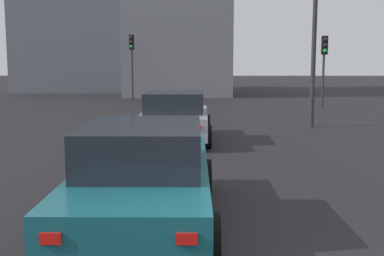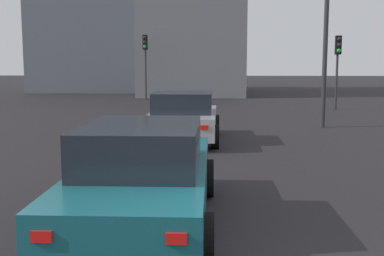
{
  "view_description": "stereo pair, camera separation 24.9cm",
  "coord_description": "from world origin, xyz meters",
  "px_view_note": "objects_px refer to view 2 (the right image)",
  "views": [
    {
      "loc": [
        -4.5,
        0.83,
        2.29
      ],
      "look_at": [
        2.53,
        0.88,
        1.34
      ],
      "focal_mm": 45.28,
      "sensor_mm": 36.0,
      "label": 1
    },
    {
      "loc": [
        -4.49,
        0.58,
        2.29
      ],
      "look_at": [
        2.53,
        0.88,
        1.34
      ],
      "focal_mm": 45.28,
      "sensor_mm": 36.0,
      "label": 2
    }
  ],
  "objects_px": {
    "car_teal_right_second": "(144,176)",
    "traffic_light_near_right": "(338,56)",
    "car_silver_right_lead": "(183,117)",
    "traffic_light_near_left": "(145,53)"
  },
  "relations": [
    {
      "from": "car_teal_right_second",
      "to": "traffic_light_near_right",
      "type": "relative_size",
      "value": 1.35
    },
    {
      "from": "traffic_light_near_left",
      "to": "traffic_light_near_right",
      "type": "distance_m",
      "value": 11.69
    },
    {
      "from": "traffic_light_near_left",
      "to": "traffic_light_near_right",
      "type": "xyz_separation_m",
      "value": [
        -5.81,
        -10.14,
        -0.27
      ]
    },
    {
      "from": "car_teal_right_second",
      "to": "traffic_light_near_right",
      "type": "height_order",
      "value": "traffic_light_near_right"
    },
    {
      "from": "car_teal_right_second",
      "to": "traffic_light_near_left",
      "type": "distance_m",
      "value": 23.33
    },
    {
      "from": "car_silver_right_lead",
      "to": "traffic_light_near_left",
      "type": "height_order",
      "value": "traffic_light_near_left"
    },
    {
      "from": "car_teal_right_second",
      "to": "traffic_light_near_right",
      "type": "distance_m",
      "value": 18.67
    },
    {
      "from": "car_silver_right_lead",
      "to": "car_teal_right_second",
      "type": "xyz_separation_m",
      "value": [
        -7.43,
        0.11,
        0.01
      ]
    },
    {
      "from": "car_silver_right_lead",
      "to": "traffic_light_near_left",
      "type": "relative_size",
      "value": 1.04
    },
    {
      "from": "car_teal_right_second",
      "to": "traffic_light_near_left",
      "type": "height_order",
      "value": "traffic_light_near_left"
    }
  ]
}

